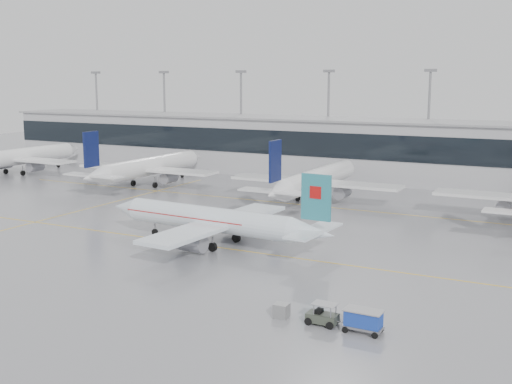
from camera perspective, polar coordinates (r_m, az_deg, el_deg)
The scene contains 15 objects.
ground at distance 80.01m, azimuth -3.97°, elevation -4.85°, with size 320.00×320.00×0.00m, color gray.
taxi_line_main at distance 80.01m, azimuth -3.97°, elevation -4.85°, with size 120.00×0.25×0.01m, color gold.
taxi_line_north at distance 106.11m, azimuth 4.48°, elevation -1.17°, with size 120.00×0.25×0.01m, color gold.
taxi_line_cross at distance 109.22m, azimuth -13.37°, elevation -1.09°, with size 0.25×60.00×0.01m, color gold.
terminal at distance 134.98m, azimuth 9.83°, elevation 3.67°, with size 180.00×15.00×12.00m, color #A7A7AB.
terminal_glass at distance 127.68m, azimuth 8.82°, elevation 4.03°, with size 180.00×0.20×5.00m, color black.
terminal_roof at distance 134.46m, azimuth 9.91°, elevation 6.30°, with size 182.00×16.00×0.40m, color gray.
light_masts at distance 140.12m, azimuth 10.67°, elevation 6.89°, with size 156.40×1.00×22.60m.
air_canada_jet at distance 79.70m, azimuth -3.51°, elevation -2.58°, with size 33.20×25.71×10.05m.
parked_jet_a at distance 149.67m, azimuth -20.43°, elevation 2.92°, with size 29.64×36.96×11.72m.
parked_jet_b at distance 126.09m, azimuth -9.64°, elevation 2.20°, with size 29.64×36.96×11.72m.
parked_jet_c at distance 108.83m, azimuth 5.26°, elevation 1.08°, with size 29.64×36.96×11.72m.
baggage_tug at distance 55.35m, azimuth 5.92°, elevation -10.99°, with size 3.93×1.68×1.90m.
baggage_cart at distance 54.01m, azimuth 9.52°, elevation -11.09°, with size 3.18×1.82×1.94m.
gse_unit at distance 56.64m, azimuth 2.27°, elevation -10.49°, with size 1.25×1.16×1.25m, color slate.
Camera 1 is at (40.40, -65.98, 20.39)m, focal length 45.00 mm.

